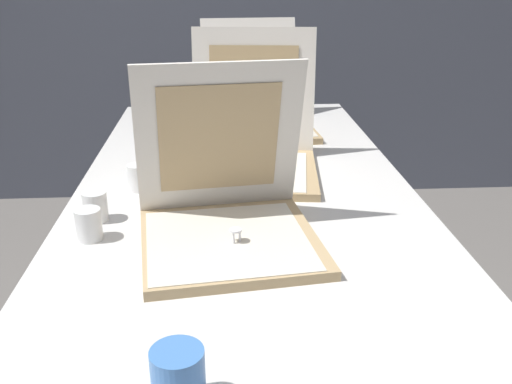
{
  "coord_description": "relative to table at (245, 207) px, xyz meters",
  "views": [
    {
      "loc": [
        -0.06,
        -0.89,
        1.31
      ],
      "look_at": [
        0.02,
        0.41,
        0.79
      ],
      "focal_mm": 40.0,
      "sensor_mm": 36.0,
      "label": 1
    }
  ],
  "objects": [
    {
      "name": "pizza_box_middle",
      "position": [
        0.03,
        0.17,
        0.1
      ],
      "size": [
        0.42,
        0.45,
        0.4
      ],
      "rotation": [
        0.0,
        0.0,
        -0.1
      ],
      "color": "tan",
      "rests_on": "table"
    },
    {
      "name": "pizza_box_front",
      "position": [
        -0.05,
        -0.29,
        0.1
      ],
      "size": [
        0.43,
        0.43,
        0.39
      ],
      "rotation": [
        0.0,
        0.0,
        0.13
      ],
      "color": "tan",
      "rests_on": "table"
    },
    {
      "name": "cup_white_near_center",
      "position": [
        -0.37,
        -0.17,
        0.08
      ],
      "size": [
        0.06,
        0.06,
        0.07
      ],
      "primitive_type": "cylinder",
      "color": "white",
      "rests_on": "table"
    },
    {
      "name": "cup_white_mid",
      "position": [
        -0.29,
        0.03,
        0.08
      ],
      "size": [
        0.06,
        0.06,
        0.07
      ],
      "primitive_type": "cylinder",
      "color": "white",
      "rests_on": "table"
    },
    {
      "name": "pizza_box_back",
      "position": [
        0.08,
        0.65,
        0.1
      ],
      "size": [
        0.43,
        0.55,
        0.38
      ],
      "rotation": [
        0.0,
        0.0,
        0.09
      ],
      "color": "tan",
      "rests_on": "table"
    },
    {
      "name": "cup_printed_front",
      "position": [
        -0.13,
        -0.81,
        0.09
      ],
      "size": [
        0.08,
        0.08,
        0.09
      ],
      "primitive_type": "cylinder",
      "color": "#477FCC",
      "rests_on": "table"
    },
    {
      "name": "table",
      "position": [
        0.0,
        0.0,
        0.0
      ],
      "size": [
        0.94,
        2.06,
        0.73
      ],
      "color": "silver",
      "rests_on": "ground"
    },
    {
      "name": "cup_white_near_left",
      "position": [
        -0.37,
        -0.27,
        0.08
      ],
      "size": [
        0.06,
        0.06,
        0.07
      ],
      "primitive_type": "cylinder",
      "color": "white",
      "rests_on": "table"
    }
  ]
}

